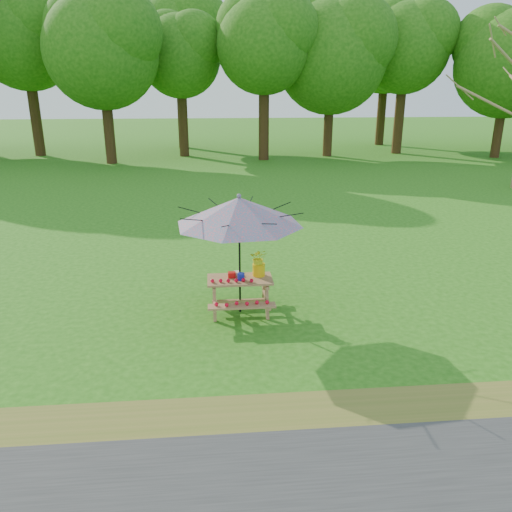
{
  "coord_description": "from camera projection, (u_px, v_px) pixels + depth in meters",
  "views": [
    {
      "loc": [
        -5.19,
        -8.08,
        4.05
      ],
      "look_at": [
        -4.41,
        0.5,
        1.1
      ],
      "focal_mm": 35.0,
      "sensor_mm": 36.0,
      "label": 1
    }
  ],
  "objects": [
    {
      "name": "produce_bins",
      "position": [
        237.0,
        275.0,
        9.23
      ],
      "size": [
        0.3,
        0.38,
        0.13
      ],
      "color": "red",
      "rests_on": "picnic_table"
    },
    {
      "name": "picnic_table",
      "position": [
        240.0,
        296.0,
        9.33
      ],
      "size": [
        1.2,
        1.32,
        0.67
      ],
      "color": "#9F6748",
      "rests_on": "ground"
    },
    {
      "name": "tomatoes_row",
      "position": [
        232.0,
        281.0,
        9.02
      ],
      "size": [
        0.77,
        0.13,
        0.07
      ],
      "primitive_type": null,
      "color": "red",
      "rests_on": "picnic_table"
    },
    {
      "name": "treeline",
      "position": [
        300.0,
        10.0,
        27.5
      ],
      "size": [
        60.0,
        12.0,
        16.0
      ],
      "primitive_type": null,
      "color": "#19570E",
      "rests_on": "ground"
    },
    {
      "name": "ground",
      "position": [
        492.0,
        313.0,
        9.37
      ],
      "size": [
        120.0,
        120.0,
        0.0
      ],
      "primitive_type": "plane",
      "color": "#226212",
      "rests_on": "ground"
    },
    {
      "name": "flower_bucket",
      "position": [
        259.0,
        261.0,
        9.27
      ],
      "size": [
        0.36,
        0.32,
        0.53
      ],
      "color": "yellow",
      "rests_on": "picnic_table"
    },
    {
      "name": "patio_umbrella",
      "position": [
        239.0,
        211.0,
        8.8
      ],
      "size": [
        2.88,
        2.88,
        2.26
      ],
      "color": "black",
      "rests_on": "ground"
    }
  ]
}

